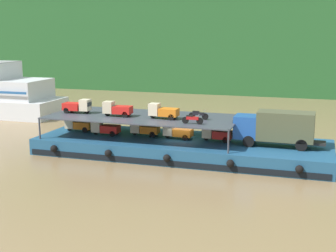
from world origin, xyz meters
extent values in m
plane|color=olive|center=(0.00, 0.00, 0.00)|extent=(400.00, 400.00, 0.00)
cube|color=navy|center=(0.00, 0.00, 0.75)|extent=(27.18, 8.49, 1.50)
cube|color=black|center=(0.00, -4.26, 0.35)|extent=(26.64, 0.06, 0.50)
sphere|color=black|center=(-10.87, -4.44, 0.85)|extent=(0.65, 0.65, 0.65)
sphere|color=black|center=(-5.44, -4.44, 0.85)|extent=(0.65, 0.65, 0.65)
sphere|color=black|center=(0.00, -4.44, 0.85)|extent=(0.65, 0.65, 0.65)
sphere|color=black|center=(5.44, -4.44, 0.85)|extent=(0.65, 0.65, 0.65)
sphere|color=black|center=(10.87, -4.44, 0.85)|extent=(0.65, 0.65, 0.65)
cube|color=#1E4C99|center=(5.99, 0.01, 3.10)|extent=(2.02, 2.21, 2.00)
cube|color=#192833|center=(4.96, 0.02, 3.45)|extent=(0.08, 1.84, 0.60)
cube|color=#474C33|center=(9.39, -0.03, 3.35)|extent=(4.83, 2.35, 2.50)
cube|color=black|center=(9.39, -0.03, 2.05)|extent=(6.82, 1.46, 0.20)
cylinder|color=black|center=(6.40, 1.01, 2.00)|extent=(1.00, 0.29, 1.00)
cylinder|color=black|center=(6.38, -1.01, 2.00)|extent=(1.00, 0.29, 1.00)
cylinder|color=black|center=(10.84, 0.96, 2.00)|extent=(1.00, 0.29, 1.00)
cylinder|color=black|center=(10.82, -1.06, 2.00)|extent=(1.00, 0.29, 1.00)
cylinder|color=#383D47|center=(5.11, 3.76, 2.50)|extent=(0.16, 0.16, 2.00)
cylinder|color=#383D47|center=(5.11, -3.76, 2.50)|extent=(0.16, 0.16, 2.00)
cylinder|color=#383D47|center=(-12.71, 3.76, 2.50)|extent=(0.16, 0.16, 2.00)
cylinder|color=#383D47|center=(-12.71, -3.76, 2.50)|extent=(0.16, 0.16, 2.00)
cube|color=#383D47|center=(-3.80, 0.00, 3.45)|extent=(17.98, 7.69, 0.10)
cube|color=orange|center=(-10.40, 0.51, 2.13)|extent=(1.75, 1.28, 0.70)
cube|color=#C6B793|center=(-11.80, 0.45, 2.33)|extent=(0.95, 1.04, 1.10)
cube|color=#19232D|center=(-12.27, 0.42, 2.44)|extent=(0.08, 0.85, 0.38)
cylinder|color=black|center=(-11.95, 0.44, 1.78)|extent=(0.57, 0.17, 0.56)
cylinder|color=black|center=(-10.02, 1.06, 1.78)|extent=(0.57, 0.17, 0.56)
cylinder|color=black|center=(-9.97, 0.00, 1.78)|extent=(0.57, 0.17, 0.56)
cube|color=red|center=(-7.04, -0.36, 2.13)|extent=(1.75, 1.27, 0.70)
cube|color=beige|center=(-8.43, -0.41, 2.33)|extent=(0.94, 1.03, 1.10)
cube|color=#19232D|center=(-8.90, -0.43, 2.44)|extent=(0.07, 0.85, 0.38)
cylinder|color=black|center=(-8.58, -0.42, 1.78)|extent=(0.57, 0.16, 0.56)
cylinder|color=black|center=(-6.66, 0.19, 1.78)|extent=(0.57, 0.16, 0.56)
cylinder|color=black|center=(-6.61, -0.87, 1.78)|extent=(0.57, 0.16, 0.56)
cube|color=orange|center=(-3.29, 0.54, 2.13)|extent=(1.73, 1.25, 0.70)
cube|color=beige|center=(-4.69, 0.50, 2.33)|extent=(0.93, 1.03, 1.10)
cube|color=#19232D|center=(-5.16, 0.49, 2.44)|extent=(0.06, 0.85, 0.38)
cylinder|color=black|center=(-4.84, 0.50, 1.78)|extent=(0.56, 0.16, 0.56)
cylinder|color=black|center=(-2.91, 1.08, 1.78)|extent=(0.56, 0.16, 0.56)
cylinder|color=black|center=(-2.88, 0.02, 1.78)|extent=(0.56, 0.16, 0.56)
cube|color=orange|center=(0.11, 0.20, 2.13)|extent=(1.76, 1.29, 0.70)
cube|color=beige|center=(-1.29, 0.27, 2.33)|extent=(0.95, 1.05, 1.10)
cube|color=#19232D|center=(-1.76, 0.30, 2.44)|extent=(0.08, 0.85, 0.38)
cylinder|color=black|center=(-1.44, 0.28, 1.78)|extent=(0.57, 0.17, 0.56)
cylinder|color=black|center=(0.53, 0.71, 1.78)|extent=(0.57, 0.17, 0.56)
cylinder|color=black|center=(0.48, -0.35, 1.78)|extent=(0.57, 0.17, 0.56)
cube|color=red|center=(3.83, 0.36, 2.13)|extent=(1.76, 1.28, 0.70)
cube|color=beige|center=(2.43, 0.43, 2.33)|extent=(0.95, 1.04, 1.10)
cube|color=#19232D|center=(1.96, 0.46, 2.44)|extent=(0.08, 0.85, 0.38)
cylinder|color=black|center=(2.28, 0.44, 1.78)|extent=(0.57, 0.17, 0.56)
cylinder|color=black|center=(4.25, 0.87, 1.78)|extent=(0.57, 0.17, 0.56)
cylinder|color=black|center=(4.20, -0.19, 1.78)|extent=(0.57, 0.17, 0.56)
cube|color=red|center=(-11.11, -0.30, 4.13)|extent=(1.71, 1.22, 0.70)
cube|color=beige|center=(-9.71, -0.28, 4.33)|extent=(0.91, 1.01, 1.10)
cube|color=#19232D|center=(-9.24, -0.28, 4.44)|extent=(0.05, 0.85, 0.38)
cylinder|color=black|center=(-9.56, -0.28, 3.78)|extent=(0.56, 0.15, 0.56)
cylinder|color=black|center=(-11.50, -0.83, 3.78)|extent=(0.56, 0.15, 0.56)
cylinder|color=black|center=(-11.51, 0.23, 3.78)|extent=(0.56, 0.15, 0.56)
cube|color=red|center=(-5.57, -0.72, 4.13)|extent=(1.76, 1.29, 0.70)
cube|color=beige|center=(-6.97, -0.80, 4.33)|extent=(0.95, 1.05, 1.10)
cube|color=#19232D|center=(-7.44, -0.82, 4.44)|extent=(0.09, 0.85, 0.38)
cylinder|color=black|center=(-7.12, -0.81, 3.78)|extent=(0.57, 0.17, 0.56)
cylinder|color=black|center=(-5.20, -0.17, 3.78)|extent=(0.57, 0.17, 0.56)
cylinder|color=black|center=(-5.14, -1.23, 3.78)|extent=(0.57, 0.17, 0.56)
cube|color=orange|center=(-1.02, -0.66, 4.13)|extent=(1.72, 1.23, 0.70)
cube|color=beige|center=(-2.42, -0.63, 4.33)|extent=(0.92, 1.02, 1.10)
cube|color=#19232D|center=(-2.89, -0.62, 4.44)|extent=(0.05, 0.85, 0.38)
cylinder|color=black|center=(-2.57, -0.63, 3.78)|extent=(0.56, 0.15, 0.56)
cylinder|color=black|center=(-0.61, -0.13, 3.78)|extent=(0.56, 0.15, 0.56)
cylinder|color=black|center=(-0.63, -1.19, 3.78)|extent=(0.56, 0.15, 0.56)
cylinder|color=black|center=(2.31, -2.33, 3.80)|extent=(0.60, 0.12, 0.60)
cylinder|color=black|center=(1.01, -2.29, 3.80)|extent=(0.60, 0.12, 0.60)
cube|color=#B21919|center=(1.66, -2.31, 4.02)|extent=(1.11, 0.23, 0.28)
cube|color=black|center=(1.41, -2.30, 4.20)|extent=(0.61, 0.22, 0.12)
cylinder|color=#B2B2B7|center=(2.21, -2.32, 4.35)|extent=(0.06, 0.55, 0.04)
cylinder|color=black|center=(2.26, -0.07, 3.80)|extent=(0.61, 0.17, 0.60)
cylinder|color=black|center=(0.96, 0.07, 3.80)|extent=(0.61, 0.17, 0.60)
cube|color=black|center=(1.61, 0.00, 4.02)|extent=(1.12, 0.32, 0.28)
cube|color=black|center=(1.36, 0.03, 4.20)|extent=(0.62, 0.27, 0.12)
cylinder|color=#B2B2B7|center=(2.16, -0.06, 4.35)|extent=(0.10, 0.55, 0.04)
camera|label=1|loc=(11.98, -41.58, 11.47)|focal=50.94mm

